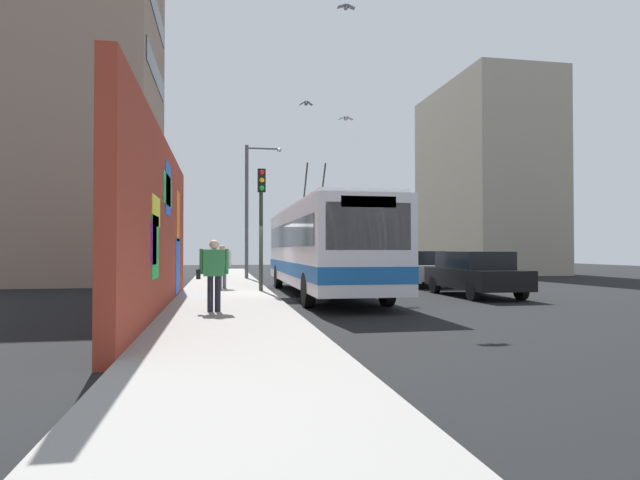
{
  "coord_description": "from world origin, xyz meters",
  "views": [
    {
      "loc": [
        -18.65,
        1.82,
        1.65
      ],
      "look_at": [
        1.28,
        -1.89,
        2.01
      ],
      "focal_mm": 30.18,
      "sensor_mm": 36.0,
      "label": 1
    }
  ],
  "objects_px": {
    "traffic_light": "(261,209)",
    "street_lamp": "(251,202)",
    "pedestrian_near_wall": "(214,269)",
    "city_bus": "(322,246)",
    "pedestrian_midblock": "(222,263)",
    "parked_car_silver": "(419,268)",
    "parked_car_white": "(383,264)",
    "parked_car_black": "(474,273)"
  },
  "relations": [
    {
      "from": "city_bus",
      "to": "pedestrian_near_wall",
      "type": "bearing_deg",
      "value": 146.74
    },
    {
      "from": "street_lamp",
      "to": "pedestrian_midblock",
      "type": "bearing_deg",
      "value": 168.39
    },
    {
      "from": "pedestrian_midblock",
      "to": "street_lamp",
      "type": "xyz_separation_m",
      "value": [
        7.27,
        -1.49,
        3.03
      ]
    },
    {
      "from": "traffic_light",
      "to": "parked_car_silver",
      "type": "bearing_deg",
      "value": -64.87
    },
    {
      "from": "city_bus",
      "to": "street_lamp",
      "type": "height_order",
      "value": "street_lamp"
    },
    {
      "from": "pedestrian_midblock",
      "to": "pedestrian_near_wall",
      "type": "xyz_separation_m",
      "value": [
        -7.87,
        0.24,
        0.04
      ]
    },
    {
      "from": "parked_car_silver",
      "to": "street_lamp",
      "type": "bearing_deg",
      "value": 53.31
    },
    {
      "from": "pedestrian_midblock",
      "to": "parked_car_silver",
      "type": "bearing_deg",
      "value": -77.84
    },
    {
      "from": "parked_car_silver",
      "to": "pedestrian_near_wall",
      "type": "distance_m",
      "value": 13.25
    },
    {
      "from": "city_bus",
      "to": "traffic_light",
      "type": "height_order",
      "value": "city_bus"
    },
    {
      "from": "pedestrian_midblock",
      "to": "traffic_light",
      "type": "xyz_separation_m",
      "value": [
        -1.57,
        -1.38,
        1.99
      ]
    },
    {
      "from": "pedestrian_near_wall",
      "to": "parked_car_silver",
      "type": "bearing_deg",
      "value": -42.6
    },
    {
      "from": "parked_car_white",
      "to": "pedestrian_near_wall",
      "type": "xyz_separation_m",
      "value": [
        -15.14,
        8.97,
        0.34
      ]
    },
    {
      "from": "pedestrian_midblock",
      "to": "traffic_light",
      "type": "distance_m",
      "value": 2.89
    },
    {
      "from": "parked_car_black",
      "to": "pedestrian_near_wall",
      "type": "bearing_deg",
      "value": 116.08
    },
    {
      "from": "parked_car_white",
      "to": "pedestrian_near_wall",
      "type": "relative_size",
      "value": 2.69
    },
    {
      "from": "pedestrian_near_wall",
      "to": "traffic_light",
      "type": "height_order",
      "value": "traffic_light"
    },
    {
      "from": "city_bus",
      "to": "parked_car_black",
      "type": "height_order",
      "value": "city_bus"
    },
    {
      "from": "parked_car_white",
      "to": "pedestrian_near_wall",
      "type": "height_order",
      "value": "pedestrian_near_wall"
    },
    {
      "from": "pedestrian_midblock",
      "to": "street_lamp",
      "type": "distance_m",
      "value": 8.02
    },
    {
      "from": "parked_car_silver",
      "to": "pedestrian_near_wall",
      "type": "height_order",
      "value": "pedestrian_near_wall"
    },
    {
      "from": "pedestrian_midblock",
      "to": "city_bus",
      "type": "bearing_deg",
      "value": -121.05
    },
    {
      "from": "parked_car_silver",
      "to": "traffic_light",
      "type": "distance_m",
      "value": 8.44
    },
    {
      "from": "parked_car_black",
      "to": "parked_car_silver",
      "type": "bearing_deg",
      "value": 0.0
    },
    {
      "from": "parked_car_black",
      "to": "pedestrian_midblock",
      "type": "height_order",
      "value": "pedestrian_midblock"
    },
    {
      "from": "city_bus",
      "to": "parked_car_white",
      "type": "distance_m",
      "value": 10.78
    },
    {
      "from": "pedestrian_near_wall",
      "to": "parked_car_white",
      "type": "bearing_deg",
      "value": -30.65
    },
    {
      "from": "parked_car_black",
      "to": "traffic_light",
      "type": "bearing_deg",
      "value": 75.39
    },
    {
      "from": "pedestrian_midblock",
      "to": "pedestrian_near_wall",
      "type": "bearing_deg",
      "value": 178.29
    },
    {
      "from": "parked_car_silver",
      "to": "street_lamp",
      "type": "xyz_separation_m",
      "value": [
        5.39,
        7.24,
        3.33
      ]
    },
    {
      "from": "city_bus",
      "to": "street_lamp",
      "type": "relative_size",
      "value": 1.76
    },
    {
      "from": "pedestrian_midblock",
      "to": "street_lamp",
      "type": "height_order",
      "value": "street_lamp"
    },
    {
      "from": "parked_car_white",
      "to": "street_lamp",
      "type": "bearing_deg",
      "value": 89.93
    },
    {
      "from": "parked_car_white",
      "to": "parked_car_silver",
      "type": "bearing_deg",
      "value": 180.0
    },
    {
      "from": "city_bus",
      "to": "parked_car_black",
      "type": "bearing_deg",
      "value": -104.62
    },
    {
      "from": "city_bus",
      "to": "parked_car_white",
      "type": "height_order",
      "value": "city_bus"
    },
    {
      "from": "city_bus",
      "to": "parked_car_white",
      "type": "xyz_separation_m",
      "value": [
        9.39,
        -5.2,
        -0.95
      ]
    },
    {
      "from": "pedestrian_near_wall",
      "to": "traffic_light",
      "type": "bearing_deg",
      "value": -14.4
    },
    {
      "from": "traffic_light",
      "to": "street_lamp",
      "type": "relative_size",
      "value": 0.64
    },
    {
      "from": "city_bus",
      "to": "parked_car_black",
      "type": "relative_size",
      "value": 2.62
    },
    {
      "from": "pedestrian_near_wall",
      "to": "traffic_light",
      "type": "xyz_separation_m",
      "value": [
        6.31,
        -1.62,
        1.95
      ]
    },
    {
      "from": "city_bus",
      "to": "pedestrian_midblock",
      "type": "bearing_deg",
      "value": 58.95
    }
  ]
}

